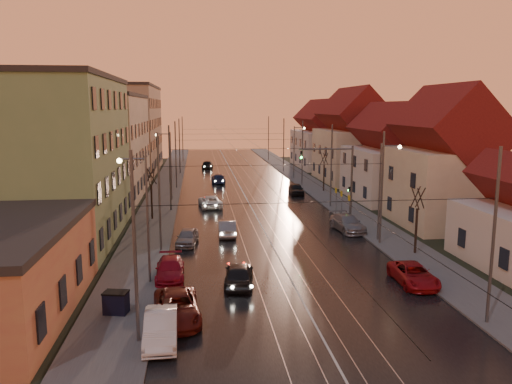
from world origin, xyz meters
name	(u,v)px	position (x,y,z in m)	size (l,w,h in m)	color
ground	(296,289)	(0.00, 0.00, 0.00)	(160.00, 160.00, 0.00)	black
road	(240,186)	(0.00, 40.00, 0.02)	(16.00, 120.00, 0.04)	black
sidewalk_left	(167,187)	(-10.00, 40.00, 0.07)	(4.00, 120.00, 0.15)	#4C4C4C
sidewalk_right	(310,184)	(10.00, 40.00, 0.07)	(4.00, 120.00, 0.15)	#4C4C4C
tram_rail_0	(224,186)	(-2.20, 40.00, 0.06)	(0.06, 120.00, 0.03)	gray
tram_rail_1	(234,186)	(-0.77, 40.00, 0.06)	(0.06, 120.00, 0.03)	gray
tram_rail_2	(245,186)	(0.77, 40.00, 0.06)	(0.06, 120.00, 0.03)	gray
tram_rail_3	(255,185)	(2.20, 40.00, 0.06)	(0.06, 120.00, 0.03)	gray
apartment_left_1	(52,161)	(-17.50, 14.00, 6.50)	(10.00, 18.00, 13.00)	#6C915C
apartment_left_2	(99,148)	(-17.50, 34.00, 6.00)	(10.00, 20.00, 12.00)	#B3AC8B
apartment_left_3	(126,130)	(-17.50, 58.00, 7.00)	(10.00, 24.00, 14.00)	tan
house_right_1	(447,167)	(17.00, 15.00, 5.45)	(8.67, 10.20, 10.80)	#C5B798
house_right_2	(392,160)	(17.00, 28.00, 4.64)	(9.18, 12.24, 9.20)	silver
house_right_3	(353,142)	(17.00, 43.00, 5.80)	(9.18, 14.28, 11.50)	#C5B798
house_right_4	(323,139)	(17.00, 61.00, 5.05)	(9.18, 16.32, 10.00)	silver
catenary_pole_l_0	(135,250)	(-8.60, -6.00, 4.50)	(0.16, 0.16, 9.00)	#595B60
catenary_pole_r_0	(493,238)	(8.60, -6.00, 4.50)	(0.16, 0.16, 9.00)	#595B60
catenary_pole_l_1	(159,193)	(-8.60, 9.00, 4.50)	(0.16, 0.16, 9.00)	#595B60
catenary_pole_r_1	(382,189)	(8.60, 9.00, 4.50)	(0.16, 0.16, 9.00)	#595B60
catenary_pole_l_2	(170,169)	(-8.60, 24.00, 4.50)	(0.16, 0.16, 9.00)	#595B60
catenary_pole_r_2	(331,167)	(8.60, 24.00, 4.50)	(0.16, 0.16, 9.00)	#595B60
catenary_pole_l_3	(176,155)	(-8.60, 39.00, 4.50)	(0.16, 0.16, 9.00)	#595B60
catenary_pole_r_3	(302,154)	(8.60, 39.00, 4.50)	(0.16, 0.16, 9.00)	#595B60
catenary_pole_l_4	(180,146)	(-8.60, 54.00, 4.50)	(0.16, 0.16, 9.00)	#595B60
catenary_pole_r_4	(284,146)	(8.60, 54.00, 4.50)	(0.16, 0.16, 9.00)	#595B60
catenary_pole_l_5	(183,139)	(-8.60, 72.00, 4.50)	(0.16, 0.16, 9.00)	#595B60
catenary_pole_r_5	(268,139)	(8.60, 72.00, 4.50)	(0.16, 0.16, 9.00)	#595B60
street_lamp_0	(142,207)	(-9.10, 2.00, 4.89)	(1.75, 0.32, 8.00)	#595B60
street_lamp_1	(384,182)	(9.10, 10.00, 4.89)	(1.75, 0.32, 8.00)	#595B60
street_lamp_2	(168,159)	(-9.10, 30.00, 4.89)	(1.75, 0.32, 8.00)	#595B60
street_lamp_3	(296,147)	(9.10, 46.00, 4.89)	(1.75, 0.32, 8.00)	#595B60
traffic_light_mast	(342,173)	(7.99, 18.00, 4.60)	(5.30, 0.32, 7.20)	#595B60
bare_tree_0	(152,195)	(-10.20, 20.00, 2.49)	(1.09, 1.09, 5.11)	black
bare_tree_1	(417,222)	(10.20, 6.00, 2.49)	(1.09, 1.09, 5.11)	black
bare_tree_2	(324,173)	(10.40, 34.00, 2.49)	(1.09, 1.09, 5.11)	black
driving_car_0	(239,274)	(-3.33, 1.08, 0.73)	(1.73, 4.30, 1.46)	black
driving_car_1	(227,228)	(-3.34, 13.15, 0.68)	(1.44, 4.14, 1.36)	gray
driving_car_2	(210,202)	(-4.46, 25.47, 0.66)	(2.18, 4.73, 1.31)	white
driving_car_3	(218,179)	(-2.81, 42.95, 0.67)	(1.89, 4.64, 1.35)	#151F41
driving_car_4	(207,165)	(-4.01, 60.56, 0.74)	(1.75, 4.36, 1.48)	black
parked_left_0	(161,327)	(-7.57, -5.94, 0.70)	(1.49, 4.28, 1.41)	silver
parked_left_1	(177,308)	(-6.93, -3.64, 0.69)	(2.29, 4.96, 1.38)	#5B150F
parked_left_2	(170,269)	(-7.60, 2.80, 0.64)	(1.78, 4.38, 1.27)	maroon
parked_left_3	(187,237)	(-6.65, 10.71, 0.65)	(1.52, 3.79, 1.29)	gray
parked_right_0	(413,275)	(7.40, 0.02, 0.63)	(2.07, 4.50, 1.25)	#A41017
parked_right_1	(347,223)	(7.34, 13.57, 0.71)	(2.00, 4.91, 1.42)	gray
parked_right_2	(296,189)	(6.47, 32.33, 0.70)	(1.65, 4.11, 1.40)	black
dumpster	(116,303)	(-10.10, -2.69, 0.70)	(1.20, 0.80, 1.10)	black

